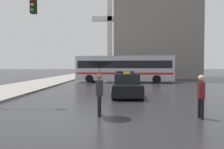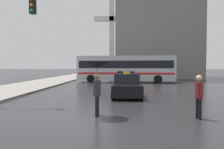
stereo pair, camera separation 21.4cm
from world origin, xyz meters
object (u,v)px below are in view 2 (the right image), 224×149
at_px(pedestrian_with_umbrella, 97,72).
at_px(pedestrian_man, 199,93).
at_px(sedan_red, 126,80).
at_px(traffic_light, 3,28).
at_px(monument_cross, 112,31).
at_px(taxi, 127,86).
at_px(city_bus, 126,68).

height_order(pedestrian_with_umbrella, pedestrian_man, pedestrian_with_umbrella).
distance_m(sedan_red, traffic_light, 12.01).
bearing_deg(pedestrian_with_umbrella, traffic_light, 68.01).
distance_m(sedan_red, monument_cross, 23.71).
bearing_deg(monument_cross, pedestrian_with_umbrella, -88.29).
relative_size(traffic_light, monument_cross, 0.37).
bearing_deg(sedan_red, taxi, 89.56).
distance_m(sedan_red, pedestrian_man, 12.56).
bearing_deg(sedan_red, monument_cross, -83.94).
xyz_separation_m(pedestrian_with_umbrella, monument_cross, (-1.02, 34.18, 7.08)).
relative_size(pedestrian_with_umbrella, traffic_light, 0.37).
distance_m(sedan_red, city_bus, 6.50).
height_order(taxi, sedan_red, taxi).
distance_m(taxi, monument_cross, 29.72).
relative_size(taxi, monument_cross, 0.26).
height_order(pedestrian_with_umbrella, monument_cross, monument_cross).
bearing_deg(sedan_red, traffic_light, 56.46).
bearing_deg(taxi, city_bus, -90.73).
xyz_separation_m(taxi, traffic_light, (-6.34, -3.29, 3.25)).
height_order(city_bus, traffic_light, traffic_light).
xyz_separation_m(city_bus, monument_cross, (-2.46, 15.74, 7.02)).
bearing_deg(city_bus, monument_cross, 14.44).
height_order(taxi, pedestrian_with_umbrella, pedestrian_with_umbrella).
height_order(sedan_red, city_bus, city_bus).
distance_m(city_bus, pedestrian_with_umbrella, 18.49).
bearing_deg(traffic_light, pedestrian_with_umbrella, -25.31).
relative_size(pedestrian_with_umbrella, monument_cross, 0.14).
relative_size(taxi, pedestrian_with_umbrella, 1.90).
height_order(sedan_red, pedestrian_with_umbrella, pedestrian_with_umbrella).
bearing_deg(pedestrian_man, monument_cross, -179.36).
bearing_deg(sedan_red, pedestrian_man, 101.54).
xyz_separation_m(pedestrian_with_umbrella, pedestrian_man, (3.84, -0.27, -0.78)).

